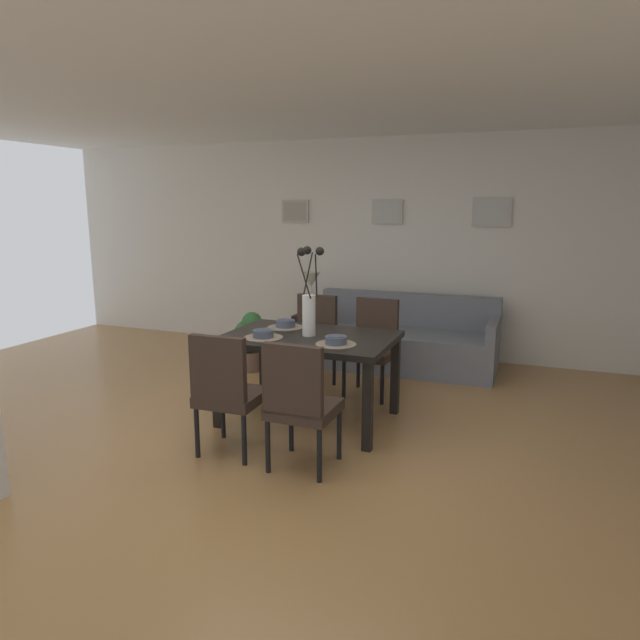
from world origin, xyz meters
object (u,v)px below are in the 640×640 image
at_px(bowl_near_left, 263,333).
at_px(bowl_far_left, 336,340).
at_px(dining_table, 309,346).
at_px(bowl_near_right, 285,323).
at_px(potted_plant, 250,338).
at_px(centerpiece_vase, 309,302).
at_px(dining_chair_far_left, 300,400).
at_px(sofa, 402,342).
at_px(table_lamp, 311,284).
at_px(framed_picture_left, 295,211).
at_px(dining_chair_far_right, 373,342).
at_px(framed_picture_center, 387,212).
at_px(side_table, 311,336).
at_px(dining_chair_near_right, 312,337).
at_px(framed_picture_right, 492,212).
at_px(dining_chair_near_left, 226,388).

distance_m(bowl_near_left, bowl_far_left, 0.63).
height_order(dining_table, bowl_near_right, bowl_near_right).
bearing_deg(potted_plant, centerpiece_vase, -43.81).
bearing_deg(dining_table, bowl_near_left, -145.60).
bearing_deg(dining_chair_far_left, sofa, 89.00).
height_order(table_lamp, framed_picture_left, framed_picture_left).
height_order(dining_chair_far_right, framed_picture_center, framed_picture_center).
xyz_separation_m(centerpiece_vase, side_table, (-0.77, 1.93, -0.76)).
relative_size(dining_chair_near_right, framed_picture_right, 2.16).
height_order(dining_chair_far_right, bowl_far_left, dining_chair_far_right).
distance_m(dining_table, table_lamp, 2.09).
height_order(dining_chair_far_left, dining_chair_far_right, same).
bearing_deg(framed_picture_left, side_table, -50.93).
height_order(centerpiece_vase, framed_picture_left, framed_picture_left).
xyz_separation_m(side_table, table_lamp, (0.00, 0.00, 0.63)).
xyz_separation_m(table_lamp, potted_plant, (-0.40, -0.81, -0.52)).
height_order(dining_chair_near_right, bowl_far_left, dining_chair_near_right).
bearing_deg(dining_chair_near_left, potted_plant, 113.86).
bearing_deg(potted_plant, bowl_near_right, -46.76).
relative_size(bowl_near_right, framed_picture_right, 0.40).
bearing_deg(bowl_near_left, side_table, 101.97).
bearing_deg(side_table, centerpiece_vase, -68.22).
xyz_separation_m(dining_chair_near_right, table_lamp, (-0.45, 1.06, 0.38)).
relative_size(dining_chair_far_right, framed_picture_left, 2.55).
bearing_deg(table_lamp, potted_plant, -116.04).
distance_m(side_table, framed_picture_left, 1.62).
bearing_deg(sofa, bowl_near_left, -107.40).
xyz_separation_m(centerpiece_vase, bowl_near_right, (-0.32, 0.21, -0.24)).
xyz_separation_m(dining_chair_near_right, bowl_near_left, (0.01, -1.09, 0.27)).
bearing_deg(table_lamp, dining_chair_far_right, -44.55).
bearing_deg(bowl_far_left, framed_picture_left, 119.53).
height_order(dining_chair_far_left, sofa, dining_chair_far_left).
distance_m(bowl_near_right, side_table, 1.85).
height_order(bowl_near_right, framed_picture_left, framed_picture_left).
relative_size(centerpiece_vase, bowl_far_left, 4.32).
xyz_separation_m(dining_chair_near_right, framed_picture_right, (1.53, 1.59, 1.22)).
xyz_separation_m(centerpiece_vase, table_lamp, (-0.77, 1.93, -0.13)).
distance_m(dining_chair_far_right, framed_picture_center, 2.03).
distance_m(dining_table, bowl_near_left, 0.40).
distance_m(bowl_near_right, table_lamp, 1.78).
relative_size(dining_table, centerpiece_vase, 1.90).
bearing_deg(dining_table, dining_chair_near_left, -108.49).
height_order(dining_chair_near_left, dining_chair_far_left, same).
height_order(framed_picture_center, potted_plant, framed_picture_center).
distance_m(framed_picture_left, potted_plant, 1.91).
distance_m(dining_chair_near_left, dining_chair_near_right, 1.74).
relative_size(dining_table, framed_picture_left, 3.88).
relative_size(bowl_far_left, framed_picture_center, 0.45).
distance_m(centerpiece_vase, framed_picture_center, 2.56).
xyz_separation_m(dining_table, dining_chair_far_left, (0.30, -0.90, -0.14)).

